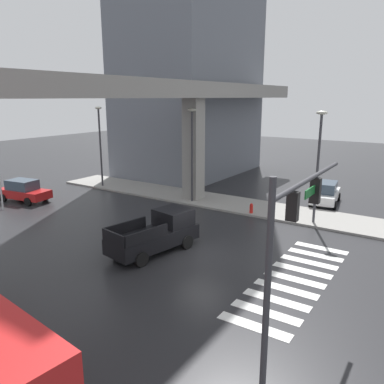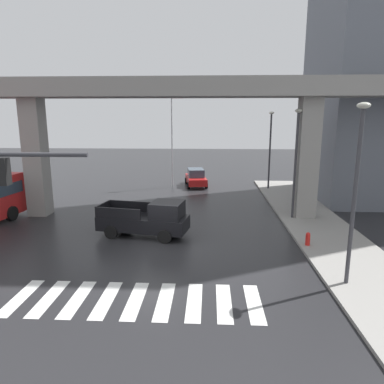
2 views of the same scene
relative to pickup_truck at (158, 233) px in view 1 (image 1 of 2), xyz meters
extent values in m
plane|color=#232326|center=(0.76, -2.31, -0.99)|extent=(120.00, 120.00, 0.00)
cube|color=silver|center=(-3.64, -7.26, -0.98)|extent=(0.55, 2.80, 0.01)
cube|color=silver|center=(-2.54, -7.26, -0.98)|extent=(0.55, 2.80, 0.01)
cube|color=silver|center=(-1.44, -7.26, -0.98)|extent=(0.55, 2.80, 0.01)
cube|color=silver|center=(-0.34, -7.26, -0.98)|extent=(0.55, 2.80, 0.01)
cube|color=silver|center=(0.76, -7.26, -0.98)|extent=(0.55, 2.80, 0.01)
cube|color=silver|center=(1.86, -7.26, -0.98)|extent=(0.55, 2.80, 0.01)
cube|color=silver|center=(2.96, -7.26, -0.98)|extent=(0.55, 2.80, 0.01)
cube|color=silver|center=(4.06, -7.26, -0.98)|extent=(0.55, 2.80, 0.01)
cube|color=silver|center=(5.16, -7.26, -0.98)|extent=(0.55, 2.80, 0.01)
cube|color=gray|center=(0.76, 4.17, 7.59)|extent=(52.39, 2.46, 1.20)
cube|color=gray|center=(9.89, 4.17, 3.00)|extent=(1.30, 1.30, 7.98)
cube|color=gray|center=(10.25, -0.31, -0.91)|extent=(4.00, 36.00, 0.15)
cube|color=black|center=(-0.30, 0.05, -0.21)|extent=(5.36, 2.80, 0.80)
cube|color=black|center=(1.13, -0.21, 0.64)|extent=(1.99, 2.03, 0.90)
cube|color=#3F5160|center=(1.59, -0.29, 0.64)|extent=(0.40, 1.66, 0.77)
cube|color=black|center=(-1.26, 1.12, 0.49)|extent=(2.63, 0.58, 0.60)
cube|color=black|center=(-1.58, -0.60, 0.49)|extent=(2.63, 0.58, 0.60)
cube|color=black|center=(-2.75, 0.51, 0.49)|extent=(0.42, 1.74, 0.60)
cylinder|color=black|center=(1.42, 0.65, -0.61)|extent=(0.80, 0.41, 0.76)
cylinder|color=black|center=(1.09, -1.12, -0.61)|extent=(0.80, 0.41, 0.76)
cylinder|color=black|center=(-1.69, 1.23, -0.61)|extent=(0.80, 0.41, 0.76)
cylinder|color=black|center=(-2.01, -0.54, -0.61)|extent=(0.80, 0.41, 0.76)
cube|color=red|center=(2.14, 15.14, -0.35)|extent=(2.37, 4.51, 0.64)
cube|color=#384756|center=(2.13, 15.24, 0.35)|extent=(1.81, 2.43, 0.76)
cylinder|color=black|center=(3.19, 13.95, -0.67)|extent=(0.33, 0.67, 0.64)
cylinder|color=black|center=(1.49, 13.70, -0.67)|extent=(0.33, 0.67, 0.64)
cylinder|color=black|center=(2.80, 16.59, -0.67)|extent=(0.33, 0.67, 0.64)
cylinder|color=black|center=(1.10, 16.33, -0.67)|extent=(0.33, 0.67, 0.64)
cube|color=silver|center=(14.52, -5.00, -0.35)|extent=(4.48, 2.28, 0.64)
cube|color=#384756|center=(14.42, -5.01, 0.35)|extent=(2.40, 1.76, 0.76)
cylinder|color=black|center=(15.73, -3.98, -0.67)|extent=(0.66, 0.32, 0.64)
cylinder|color=black|center=(15.95, -5.69, -0.67)|extent=(0.66, 0.32, 0.64)
cylinder|color=black|center=(13.09, -4.30, -0.67)|extent=(0.66, 0.32, 0.64)
cylinder|color=black|center=(13.30, -6.02, -0.67)|extent=(0.66, 0.32, 0.64)
cylinder|color=#38383D|center=(-6.56, -8.82, 2.11)|extent=(0.18, 0.18, 6.20)
cylinder|color=#38383D|center=(-3.36, -8.82, 4.61)|extent=(6.40, 0.14, 0.14)
cube|color=black|center=(-4.96, -8.82, 4.09)|extent=(0.24, 0.32, 0.84)
sphere|color=orange|center=(-4.96, -8.82, 4.09)|extent=(0.17, 0.17, 0.17)
cube|color=black|center=(-2.76, -8.82, 4.09)|extent=(0.24, 0.32, 0.84)
sphere|color=orange|center=(-2.76, -8.82, 4.09)|extent=(0.17, 0.17, 0.17)
cube|color=#19722D|center=(-3.30, -8.82, 4.16)|extent=(1.10, 0.04, 0.28)
cylinder|color=#38383D|center=(9.05, -5.69, 2.51)|extent=(0.16, 0.16, 7.00)
ellipsoid|color=beige|center=(9.05, -5.69, 6.13)|extent=(0.44, 0.70, 0.24)
cylinder|color=#38383D|center=(9.05, 3.76, 2.51)|extent=(0.16, 0.16, 7.00)
ellipsoid|color=beige|center=(9.05, 3.76, 6.13)|extent=(0.44, 0.70, 0.24)
cylinder|color=#38383D|center=(9.05, 13.58, 2.51)|extent=(0.16, 0.16, 7.00)
ellipsoid|color=beige|center=(9.05, 13.58, 6.13)|extent=(0.44, 0.70, 0.24)
cylinder|color=red|center=(8.65, -1.47, -0.64)|extent=(0.24, 0.24, 0.70)
sphere|color=red|center=(8.65, -1.47, -0.25)|extent=(0.22, 0.22, 0.22)
camera|label=1|loc=(-15.11, -12.11, 7.06)|focal=35.87mm
camera|label=2|loc=(3.46, -19.00, 5.69)|focal=32.58mm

